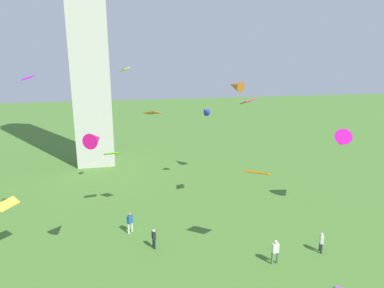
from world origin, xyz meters
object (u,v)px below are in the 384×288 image
kite_flying_0 (111,153)px  kite_flying_10 (342,141)px  person_4 (321,241)px  kite_flying_8 (95,139)px  kite_flying_9 (125,70)px  person_1 (130,221)px  person_2 (154,237)px  kite_flying_4 (248,101)px  kite_flying_5 (258,173)px  kite_flying_7 (7,204)px  kite_flying_6 (205,111)px  person_0 (275,250)px  kite_flying_2 (152,113)px  kite_flying_3 (28,78)px  kite_flying_1 (235,86)px

kite_flying_0 → kite_flying_10: kite_flying_10 is taller
person_4 → kite_flying_8: (-16.07, 1.37, 8.51)m
kite_flying_9 → kite_flying_10: bearing=42.7°
person_1 → person_2: (1.67, -2.89, -0.14)m
kite_flying_4 → kite_flying_5: 8.75m
kite_flying_7 → kite_flying_9: bearing=3.9°
person_1 → kite_flying_6: kite_flying_6 is taller
kite_flying_5 → kite_flying_6: size_ratio=1.27×
person_1 → person_0: bearing=-78.3°
kite_flying_7 → kite_flying_8: 9.51m
person_1 → kite_flying_7: size_ratio=1.06×
person_2 → kite_flying_0: kite_flying_0 is taller
person_1 → kite_flying_4: size_ratio=1.15×
person_0 → kite_flying_0: 16.78m
person_4 → kite_flying_0: bearing=71.2°
person_1 → person_4: bearing=-67.8°
kite_flying_4 → kite_flying_10: (9.20, -1.09, -3.87)m
person_0 → kite_flying_2: size_ratio=1.22×
kite_flying_8 → kite_flying_9: size_ratio=1.38×
person_2 → kite_flying_4: bearing=104.7°
kite_flying_5 → kite_flying_4: bearing=112.7°
kite_flying_7 → kite_flying_8: bearing=-68.3°
kite_flying_10 → person_2: bearing=40.6°
person_2 → kite_flying_9: 16.10m
person_2 → kite_flying_3: 15.10m
kite_flying_9 → kite_flying_4: bearing=33.2°
person_0 → kite_flying_5: size_ratio=0.91×
kite_flying_0 → kite_flying_7: (-7.57, -5.74, -1.82)m
person_0 → kite_flying_5: 5.83m
kite_flying_5 → kite_flying_7: 18.37m
kite_flying_2 → kite_flying_3: (-9.03, -1.17, 3.04)m
kite_flying_1 → kite_flying_9: kite_flying_9 is taller
kite_flying_3 → kite_flying_6: 19.07m
kite_flying_1 → kite_flying_0: bearing=-4.8°
person_1 → kite_flying_9: bearing=43.4°
person_0 → kite_flying_10: 13.87m
kite_flying_4 → person_1: bearing=-83.6°
kite_flying_0 → kite_flying_3: 10.08m
kite_flying_9 → kite_flying_10: 21.81m
kite_flying_4 → person_0: bearing=-8.0°
kite_flying_2 → kite_flying_8: kite_flying_2 is taller
person_2 → kite_flying_3: size_ratio=1.67×
kite_flying_3 → person_4: bearing=177.4°
person_2 → kite_flying_10: size_ratio=0.51×
kite_flying_6 → kite_flying_2: bearing=-92.8°
person_2 → kite_flying_8: 9.58m
kite_flying_3 → kite_flying_8: bearing=146.5°
kite_flying_0 → kite_flying_1: (14.28, 5.84, 5.60)m
kite_flying_9 → kite_flying_0: bearing=-61.9°
kite_flying_6 → kite_flying_9: bearing=-126.9°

